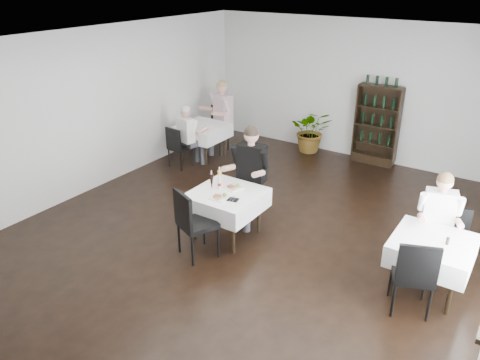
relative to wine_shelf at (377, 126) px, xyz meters
The scene contains 23 objects.
room_shell 4.40m from the wine_shelf, 97.92° to the right, with size 9.00×9.00×9.00m.
wine_shelf is the anchor object (origin of this frame).
main_table 4.41m from the wine_shelf, 101.78° to the right, with size 1.03×1.03×0.77m.
left_table 3.77m from the wine_shelf, 151.20° to the right, with size 0.98×0.98×0.77m.
right_table 4.54m from the wine_shelf, 62.38° to the right, with size 0.98×0.98×0.77m.
potted_tree 1.50m from the wine_shelf, behind, with size 0.91×0.79×1.01m, color #1F591E.
main_chair_far 3.70m from the wine_shelf, 106.51° to the right, with size 0.55×0.55×0.97m.
main_chair_near 5.18m from the wine_shelf, 100.87° to the right, with size 0.65×0.65×1.07m.
left_chair_far 3.54m from the wine_shelf, 159.20° to the right, with size 0.53×0.53×1.04m.
left_chair_near 4.27m from the wine_shelf, 142.75° to the right, with size 0.45×0.46×0.90m.
right_chair_far 3.92m from the wine_shelf, 55.13° to the right, with size 0.47×0.48×0.87m.
right_chair_near 5.03m from the wine_shelf, 66.12° to the right, with size 0.62×0.62×1.04m.
diner_main 3.82m from the wine_shelf, 103.22° to the right, with size 0.66×0.68×1.66m.
diner_left_far 3.48m from the wine_shelf, 158.84° to the right, with size 0.72×0.77×1.66m.
diner_left_near 4.00m from the wine_shelf, 143.74° to the right, with size 0.57×0.60×1.36m.
diner_right_far 4.05m from the wine_shelf, 59.85° to the right, with size 0.62×0.65×1.48m.
plate_far 4.24m from the wine_shelf, 102.09° to the right, with size 0.32×0.32×0.08m.
plate_near 4.62m from the wine_shelf, 100.77° to the right, with size 0.29×0.29×0.08m.
pilsner_dark 4.51m from the wine_shelf, 104.79° to the right, with size 0.07×0.07×0.32m.
pilsner_lager 4.32m from the wine_shelf, 105.29° to the right, with size 0.07×0.07×0.31m.
coke_bottle 4.41m from the wine_shelf, 103.93° to the right, with size 0.06×0.06×0.23m.
napkin_cutlery 4.53m from the wine_shelf, 98.57° to the right, with size 0.20×0.19×0.02m.
pepper_mill 4.61m from the wine_shelf, 60.71° to the right, with size 0.04×0.04×0.10m, color black.
Camera 1 is at (3.45, -5.30, 3.91)m, focal length 35.00 mm.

